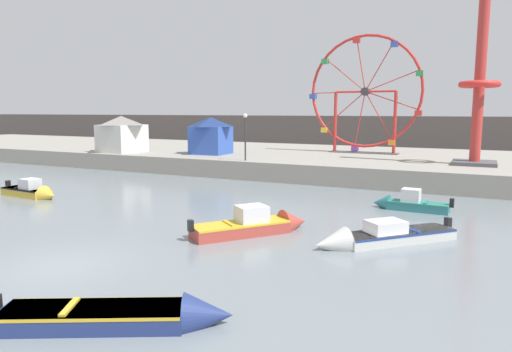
# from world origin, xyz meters

# --- Properties ---
(ground_plane) EXTENTS (240.00, 240.00, 0.00)m
(ground_plane) POSITION_xyz_m (0.00, 0.00, 0.00)
(ground_plane) COLOR slate
(quay_promenade) EXTENTS (110.00, 18.97, 1.37)m
(quay_promenade) POSITION_xyz_m (0.00, 28.60, 0.68)
(quay_promenade) COLOR gray
(quay_promenade) RESTS_ON ground_plane
(distant_town_skyline) EXTENTS (140.00, 3.00, 4.40)m
(distant_town_skyline) POSITION_xyz_m (0.00, 47.96, 2.20)
(distant_town_skyline) COLOR #564C47
(distant_town_skyline) RESTS_ON ground_plane
(motorboat_pale_grey) EXTENTS (4.94, 5.16, 1.26)m
(motorboat_pale_grey) POSITION_xyz_m (8.70, 6.99, 0.27)
(motorboat_pale_grey) COLOR silver
(motorboat_pale_grey) RESTS_ON ground_plane
(motorboat_faded_red) EXTENTS (4.09, 4.79, 1.51)m
(motorboat_faded_red) POSITION_xyz_m (4.00, 6.51, 0.36)
(motorboat_faded_red) COLOR #B24238
(motorboat_faded_red) RESTS_ON ground_plane
(motorboat_teal_painted) EXTENTS (3.96, 1.14, 1.35)m
(motorboat_teal_painted) POSITION_xyz_m (8.87, 13.94, 0.33)
(motorboat_teal_painted) COLOR teal
(motorboat_teal_painted) RESTS_ON ground_plane
(motorboat_navy_blue) EXTENTS (5.31, 3.53, 1.11)m
(motorboat_navy_blue) POSITION_xyz_m (5.01, -2.30, 0.25)
(motorboat_navy_blue) COLOR navy
(motorboat_navy_blue) RESTS_ON ground_plane
(motorboat_mustard_yellow) EXTENTS (4.46, 1.37, 1.36)m
(motorboat_mustard_yellow) POSITION_xyz_m (-11.38, 7.87, 0.33)
(motorboat_mustard_yellow) COLOR gold
(motorboat_mustard_yellow) RESTS_ON ground_plane
(ferris_wheel_red_frame) EXTENTS (9.80, 1.20, 10.12)m
(ferris_wheel_red_frame) POSITION_xyz_m (2.82, 29.98, 6.45)
(ferris_wheel_red_frame) COLOR red
(ferris_wheel_red_frame) RESTS_ON quay_promenade
(drop_tower_red_tower) EXTENTS (2.80, 2.80, 13.61)m
(drop_tower_red_tower) POSITION_xyz_m (11.72, 24.56, 6.96)
(drop_tower_red_tower) COLOR #BC332D
(drop_tower_red_tower) RESTS_ON quay_promenade
(carnival_booth_blue_tent) EXTENTS (3.30, 3.10, 3.13)m
(carnival_booth_blue_tent) POSITION_xyz_m (-8.71, 23.39, 3.00)
(carnival_booth_blue_tent) COLOR #3356B7
(carnival_booth_blue_tent) RESTS_ON quay_promenade
(carnival_booth_white_ticket) EXTENTS (3.89, 3.93, 3.22)m
(carnival_booth_white_ticket) POSITION_xyz_m (-16.80, 21.42, 3.04)
(carnival_booth_white_ticket) COLOR silver
(carnival_booth_white_ticket) RESTS_ON quay_promenade
(promenade_lamp_near) EXTENTS (0.32, 0.32, 3.47)m
(promenade_lamp_near) POSITION_xyz_m (-3.64, 20.03, 3.67)
(promenade_lamp_near) COLOR #2D2D33
(promenade_lamp_near) RESTS_ON quay_promenade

